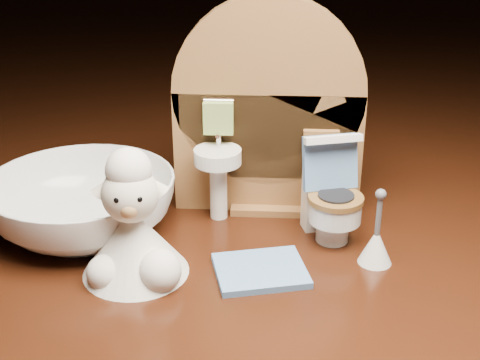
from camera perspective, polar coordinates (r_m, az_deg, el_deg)
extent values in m
cube|color=#3A150A|center=(0.45, 1.95, -11.62)|extent=(2.50, 2.50, 0.10)
cube|color=brown|center=(0.47, 2.37, 2.46)|extent=(0.13, 0.02, 0.09)
cylinder|color=brown|center=(0.45, 2.47, 7.52)|extent=(0.13, 0.02, 0.13)
cube|color=brown|center=(0.48, 2.29, -1.99)|extent=(0.05, 0.04, 0.01)
cylinder|color=white|center=(0.46, -1.85, -0.71)|extent=(0.01, 0.01, 0.04)
cylinder|color=white|center=(0.45, -1.92, 2.02)|extent=(0.03, 0.03, 0.01)
cylinder|color=silver|center=(0.45, -1.84, 3.63)|extent=(0.00, 0.00, 0.01)
cube|color=#90B052|center=(0.45, -1.86, 5.31)|extent=(0.02, 0.01, 0.02)
cube|color=brown|center=(0.45, 6.91, 2.91)|extent=(0.02, 0.01, 0.02)
cylinder|color=#C9B38D|center=(0.45, 6.91, 1.92)|extent=(0.02, 0.02, 0.02)
cylinder|color=white|center=(0.44, 7.88, -4.18)|extent=(0.02, 0.02, 0.02)
cylinder|color=white|center=(0.43, 8.11, -2.60)|extent=(0.03, 0.03, 0.01)
cylinder|color=brown|center=(0.43, 8.18, -1.59)|extent=(0.04, 0.04, 0.00)
cube|color=white|center=(0.45, 7.21, -1.59)|extent=(0.03, 0.02, 0.04)
cube|color=#5C87BB|center=(0.43, 7.69, 1.51)|extent=(0.04, 0.02, 0.04)
cube|color=white|center=(0.42, 7.98, 3.48)|extent=(0.04, 0.02, 0.01)
cylinder|color=#94AE3A|center=(0.44, 8.37, 1.61)|extent=(0.01, 0.01, 0.01)
cube|color=#5C87BB|center=(0.40, 1.76, -7.73)|extent=(0.06, 0.06, 0.00)
cone|color=white|center=(0.42, 11.51, -5.53)|extent=(0.02, 0.02, 0.02)
cylinder|color=#59595B|center=(0.41, 11.76, -2.99)|extent=(0.00, 0.00, 0.03)
sphere|color=#59595B|center=(0.40, 11.93, -1.20)|extent=(0.01, 0.01, 0.01)
cone|color=white|center=(0.40, -9.03, -5.18)|extent=(0.06, 0.06, 0.04)
sphere|color=white|center=(0.39, -6.87, -7.71)|extent=(0.03, 0.03, 0.03)
sphere|color=white|center=(0.40, -11.48, -7.76)|extent=(0.02, 0.02, 0.02)
sphere|color=silver|center=(0.38, -9.36, -1.20)|extent=(0.03, 0.03, 0.03)
sphere|color=tan|center=(0.38, -9.44, -2.42)|extent=(0.01, 0.01, 0.01)
sphere|color=white|center=(0.38, -9.49, 0.81)|extent=(0.03, 0.03, 0.03)
cone|color=silver|center=(0.39, -11.59, -0.57)|extent=(0.02, 0.01, 0.02)
cone|color=silver|center=(0.38, -7.17, -0.41)|extent=(0.02, 0.01, 0.02)
sphere|color=black|center=(0.37, -10.42, -1.68)|extent=(0.00, 0.00, 0.00)
sphere|color=black|center=(0.37, -8.62, -1.62)|extent=(0.00, 0.00, 0.00)
imported|color=white|center=(0.45, -13.29, -2.09)|extent=(0.14, 0.14, 0.04)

